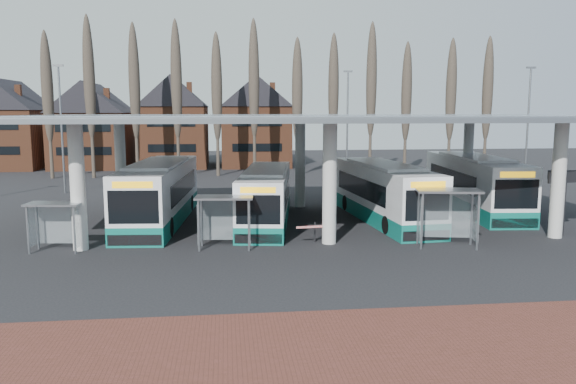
{
  "coord_description": "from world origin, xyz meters",
  "views": [
    {
      "loc": [
        -5.07,
        -24.51,
        6.54
      ],
      "look_at": [
        -1.56,
        7.0,
        1.97
      ],
      "focal_mm": 35.0,
      "sensor_mm": 36.0,
      "label": 1
    }
  ],
  "objects": [
    {
      "name": "lamp_post_b",
      "position": [
        6.0,
        26.0,
        5.34
      ],
      "size": [
        0.8,
        0.16,
        10.17
      ],
      "color": "slate",
      "rests_on": "ground"
    },
    {
      "name": "lamp_post_a",
      "position": [
        -18.0,
        22.0,
        5.34
      ],
      "size": [
        0.8,
        0.16,
        10.17
      ],
      "color": "slate",
      "rests_on": "ground"
    },
    {
      "name": "brick_strip",
      "position": [
        0.0,
        -12.0,
        0.01
      ],
      "size": [
        70.0,
        10.0,
        0.03
      ],
      "primitive_type": "cube",
      "color": "#592B23",
      "rests_on": "ground"
    },
    {
      "name": "shelter_2",
      "position": [
        5.58,
        1.3,
        2.05
      ],
      "size": [
        3.26,
        2.05,
        2.82
      ],
      "rotation": [
        0.0,
        0.0,
        -0.18
      ],
      "color": "gray",
      "rests_on": "ground"
    },
    {
      "name": "townhouse_row",
      "position": [
        -15.75,
        44.0,
        5.94
      ],
      "size": [
        36.8,
        10.3,
        12.25
      ],
      "color": "brown",
      "rests_on": "ground"
    },
    {
      "name": "bus_3",
      "position": [
        11.36,
        11.03,
        1.71
      ],
      "size": [
        3.84,
        13.27,
        3.64
      ],
      "rotation": [
        0.0,
        0.0,
        -0.08
      ],
      "color": "white",
      "rests_on": "ground"
    },
    {
      "name": "bus_1",
      "position": [
        -2.73,
        8.19,
        1.53
      ],
      "size": [
        4.08,
        11.88,
        3.24
      ],
      "rotation": [
        0.0,
        0.0,
        -0.14
      ],
      "color": "white",
      "rests_on": "ground"
    },
    {
      "name": "bus_0",
      "position": [
        -9.0,
        9.11,
        1.7
      ],
      "size": [
        3.76,
        13.14,
        3.6
      ],
      "rotation": [
        0.0,
        0.0,
        -0.08
      ],
      "color": "white",
      "rests_on": "ground"
    },
    {
      "name": "shelter_0",
      "position": [
        -13.04,
        2.4,
        1.69
      ],
      "size": [
        2.62,
        1.52,
        2.32
      ],
      "rotation": [
        0.0,
        0.0,
        -0.11
      ],
      "color": "gray",
      "rests_on": "ground"
    },
    {
      "name": "bus_2",
      "position": [
        4.37,
        8.31,
        1.63
      ],
      "size": [
        3.63,
        12.63,
        3.46
      ],
      "rotation": [
        0.0,
        0.0,
        0.08
      ],
      "color": "white",
      "rests_on": "ground"
    },
    {
      "name": "shelter_1",
      "position": [
        -5.16,
        2.13,
        1.85
      ],
      "size": [
        2.83,
        1.58,
        2.54
      ],
      "rotation": [
        0.0,
        0.0,
        -0.08
      ],
      "color": "gray",
      "rests_on": "ground"
    },
    {
      "name": "lamp_post_c",
      "position": [
        20.0,
        20.0,
        5.34
      ],
      "size": [
        0.8,
        0.16,
        10.17
      ],
      "color": "slate",
      "rests_on": "ground"
    },
    {
      "name": "ground",
      "position": [
        0.0,
        0.0,
        0.0
      ],
      "size": [
        140.0,
        140.0,
        0.0
      ],
      "primitive_type": "plane",
      "color": "black",
      "rests_on": "ground"
    },
    {
      "name": "barrier",
      "position": [
        -0.66,
        2.53,
        0.79
      ],
      "size": [
        2.03,
        0.66,
        1.02
      ],
      "rotation": [
        0.0,
        0.0,
        0.12
      ],
      "color": "black",
      "rests_on": "ground"
    },
    {
      "name": "info_sign_1",
      "position": [
        14.5,
        5.71,
        2.66
      ],
      "size": [
        2.13,
        0.4,
        3.17
      ],
      "rotation": [
        0.0,
        0.0,
        -0.13
      ],
      "color": "black",
      "rests_on": "ground"
    },
    {
      "name": "info_sign_0",
      "position": [
        12.67,
        2.88,
        2.85
      ],
      "size": [
        2.26,
        0.55,
        3.4
      ],
      "rotation": [
        0.0,
        0.0,
        0.19
      ],
      "color": "black",
      "rests_on": "ground"
    },
    {
      "name": "station_canopy",
      "position": [
        0.0,
        8.0,
        5.68
      ],
      "size": [
        32.0,
        16.0,
        6.34
      ],
      "color": "silver",
      "rests_on": "ground"
    },
    {
      "name": "poplar_row",
      "position": [
        0.0,
        33.0,
        8.78
      ],
      "size": [
        45.1,
        1.1,
        14.5
      ],
      "color": "#473D33",
      "rests_on": "ground"
    }
  ]
}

